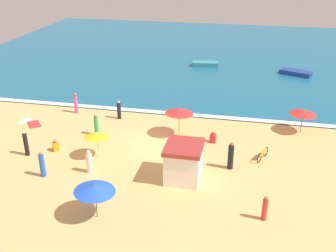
{
  "coord_description": "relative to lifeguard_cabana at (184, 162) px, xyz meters",
  "views": [
    {
      "loc": [
        6.51,
        -25.23,
        13.81
      ],
      "look_at": [
        0.78,
        2.11,
        0.8
      ],
      "focal_mm": 42.04,
      "sensor_mm": 36.0,
      "label": 1
    }
  ],
  "objects": [
    {
      "name": "ground_plane",
      "position": [
        -3.05,
        3.85,
        -1.23
      ],
      "size": [
        60.0,
        60.0,
        0.0
      ],
      "primitive_type": "plane",
      "color": "#E5B26B"
    },
    {
      "name": "ocean_water",
      "position": [
        -3.05,
        31.85,
        -1.18
      ],
      "size": [
        60.0,
        44.0,
        0.1
      ],
      "primitive_type": "cube",
      "color": "#196084",
      "rests_on": "ground_plane"
    },
    {
      "name": "wave_breaker_foam",
      "position": [
        -3.05,
        10.15,
        -1.12
      ],
      "size": [
        57.0,
        0.7,
        0.01
      ],
      "primitive_type": "cube",
      "color": "white",
      "rests_on": "ocean_water"
    },
    {
      "name": "lifeguard_cabana",
      "position": [
        0.0,
        0.0,
        0.0
      ],
      "size": [
        2.34,
        2.63,
        2.42
      ],
      "color": "white",
      "rests_on": "ground_plane"
    },
    {
      "name": "beach_umbrella_0",
      "position": [
        -1.42,
        6.17,
        0.85
      ],
      "size": [
        3.11,
        3.11,
        2.32
      ],
      "color": "#4C3823",
      "rests_on": "ground_plane"
    },
    {
      "name": "beach_umbrella_1",
      "position": [
        -6.38,
        1.52,
        0.54
      ],
      "size": [
        2.27,
        2.29,
        2.05
      ],
      "color": "silver",
      "rests_on": "ground_plane"
    },
    {
      "name": "beach_umbrella_3",
      "position": [
        8.06,
        8.71,
        0.49
      ],
      "size": [
        2.9,
        2.9,
        1.93
      ],
      "color": "#4C3823",
      "rests_on": "ground_plane"
    },
    {
      "name": "beach_umbrella_4",
      "position": [
        -4.01,
        -4.88,
        0.7
      ],
      "size": [
        2.84,
        2.83,
        2.22
      ],
      "color": "#4C3823",
      "rests_on": "ground_plane"
    },
    {
      "name": "parked_bicycle",
      "position": [
        5.02,
        3.62,
        -0.85
      ],
      "size": [
        0.8,
        1.68,
        0.76
      ],
      "color": "black",
      "rests_on": "ground_plane"
    },
    {
      "name": "beachgoer_0",
      "position": [
        5.04,
        -3.21,
        -0.51
      ],
      "size": [
        0.36,
        0.36,
        1.52
      ],
      "color": "red",
      "rests_on": "ground_plane"
    },
    {
      "name": "beachgoer_1",
      "position": [
        -7.07,
        8.31,
        -0.45
      ],
      "size": [
        0.46,
        0.46,
        1.65
      ],
      "color": "black",
      "rests_on": "ground_plane"
    },
    {
      "name": "beachgoer_2",
      "position": [
        -6.2,
        -0.52,
        -0.46
      ],
      "size": [
        0.55,
        0.55,
        1.65
      ],
      "color": "white",
      "rests_on": "ground_plane"
    },
    {
      "name": "beachgoer_3",
      "position": [
        -7.79,
        4.87,
        -0.41
      ],
      "size": [
        0.44,
        0.44,
        1.74
      ],
      "color": "green",
      "rests_on": "ground_plane"
    },
    {
      "name": "beachgoer_5",
      "position": [
        2.87,
        1.88,
        -0.31
      ],
      "size": [
        0.55,
        0.55,
        1.95
      ],
      "color": "black",
      "rests_on": "ground_plane"
    },
    {
      "name": "beachgoer_6",
      "position": [
        -8.98,
        -1.61,
        -0.39
      ],
      "size": [
        0.37,
        0.37,
        1.78
      ],
      "color": "blue",
      "rests_on": "ground_plane"
    },
    {
      "name": "beachgoer_7",
      "position": [
        -11.48,
        0.75,
        -0.32
      ],
      "size": [
        0.44,
        0.44,
        1.91
      ],
      "color": "black",
      "rests_on": "ground_plane"
    },
    {
      "name": "beachgoer_8",
      "position": [
        -9.77,
        1.77,
        -0.84
      ],
      "size": [
        0.57,
        0.57,
        0.9
      ],
      "color": "orange",
      "rests_on": "ground_plane"
    },
    {
      "name": "beachgoer_9",
      "position": [
        1.34,
        5.49,
        -0.87
      ],
      "size": [
        0.5,
        0.5,
        0.87
      ],
      "color": "red",
      "rests_on": "ground_plane"
    },
    {
      "name": "beachgoer_11",
      "position": [
        -11.22,
        8.75,
        -0.32
      ],
      "size": [
        0.31,
        0.31,
        1.87
      ],
      "color": "#D84CA5",
      "rests_on": "ground_plane"
    },
    {
      "name": "beach_towel_0",
      "position": [
        -14.86,
        6.13,
        -1.22
      ],
      "size": [
        0.89,
        1.37,
        0.01
      ],
      "color": "white",
      "rests_on": "ground_plane"
    },
    {
      "name": "beach_towel_1",
      "position": [
        -13.72,
        5.66,
        -1.22
      ],
      "size": [
        1.71,
        1.8,
        0.01
      ],
      "color": "red",
      "rests_on": "ground_plane"
    },
    {
      "name": "small_boat_0",
      "position": [
        -1.68,
        25.54,
        -0.87
      ],
      "size": [
        3.26,
        1.7,
        0.52
      ],
      "color": "teal",
      "rests_on": "ocean_water"
    },
    {
      "name": "small_boat_1",
      "position": [
        8.91,
        24.13,
        -0.88
      ],
      "size": [
        3.7,
        2.56,
        0.5
      ],
      "color": "navy",
      "rests_on": "ocean_water"
    }
  ]
}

